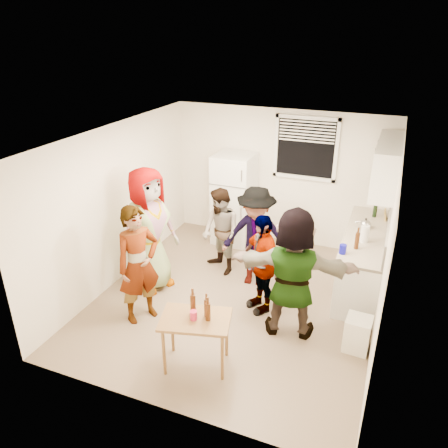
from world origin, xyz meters
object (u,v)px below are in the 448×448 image
at_px(kettle, 365,228).
at_px(guest_orange, 288,330).
at_px(guest_stripe, 143,316).
at_px(wine_bottle, 374,217).
at_px(blue_cup, 342,253).
at_px(red_cup, 194,319).
at_px(guest_black, 260,307).
at_px(guest_back_right, 254,282).
at_px(beer_bottle_table, 193,313).
at_px(trash_bin, 358,333).
at_px(guest_grey, 153,285).
at_px(beer_bottle_counter, 356,249).
at_px(refrigerator, 234,199).
at_px(serving_table, 197,364).
at_px(guest_back_left, 221,270).

bearing_deg(kettle, guest_orange, -107.20).
height_order(guest_stripe, guest_orange, guest_orange).
distance_m(wine_bottle, blue_cup, 1.53).
xyz_separation_m(red_cup, guest_black, (0.38, 1.44, -0.69)).
height_order(red_cup, guest_back_right, red_cup).
xyz_separation_m(kettle, guest_stripe, (-2.74, -2.24, -0.90)).
bearing_deg(beer_bottle_table, guest_black, 71.85).
relative_size(blue_cup, trash_bin, 0.29).
bearing_deg(guest_grey, guest_stripe, -139.33).
bearing_deg(guest_grey, red_cup, -114.56).
bearing_deg(beer_bottle_counter, refrigerator, 151.04).
xyz_separation_m(trash_bin, guest_grey, (-3.20, 0.35, -0.25)).
relative_size(kettle, beer_bottle_counter, 0.91).
xyz_separation_m(refrigerator, guest_grey, (-0.63, -2.01, -0.85)).
bearing_deg(serving_table, wine_bottle, 62.95).
height_order(trash_bin, guest_back_left, trash_bin).
relative_size(beer_bottle_table, guest_grey, 0.13).
bearing_deg(guest_back_left, beer_bottle_table, -41.54).
height_order(beer_bottle_table, guest_black, beer_bottle_table).
bearing_deg(guest_stripe, guest_back_left, 11.63).
xyz_separation_m(guest_grey, guest_stripe, (0.29, -0.78, 0.00)).
distance_m(wine_bottle, guest_back_right, 2.28).
xyz_separation_m(guest_grey, guest_back_left, (0.84, 0.83, 0.00)).
bearing_deg(blue_cup, kettle, 77.83).
bearing_deg(guest_stripe, blue_cup, -32.85).
distance_m(refrigerator, blue_cup, 2.67).
bearing_deg(kettle, trash_bin, -79.61).
relative_size(trash_bin, red_cup, 4.11).
xyz_separation_m(guest_back_right, guest_black, (0.30, -0.64, 0.00)).
xyz_separation_m(beer_bottle_counter, guest_grey, (-2.98, -0.71, -0.90)).
distance_m(beer_bottle_counter, serving_table, 2.75).
relative_size(kettle, red_cup, 1.96).
distance_m(refrigerator, guest_orange, 2.98).
xyz_separation_m(guest_back_left, guest_back_right, (0.64, -0.13, 0.00)).
bearing_deg(beer_bottle_table, refrigerator, 102.32).
distance_m(guest_stripe, guest_black, 1.71).
bearing_deg(guest_back_right, guest_back_left, 162.30).
xyz_separation_m(kettle, guest_black, (-1.25, -1.41, -0.90)).
xyz_separation_m(wine_bottle, beer_bottle_table, (-1.78, -3.27, -0.21)).
height_order(wine_bottle, guest_orange, wine_bottle).
bearing_deg(guest_stripe, wine_bottle, -15.18).
relative_size(beer_bottle_counter, guest_back_left, 0.17).
bearing_deg(guest_back_right, guest_grey, -160.82).
distance_m(beer_bottle_table, guest_black, 1.56).
bearing_deg(blue_cup, wine_bottle, 78.32).
distance_m(wine_bottle, beer_bottle_counter, 1.29).
bearing_deg(wine_bottle, guest_orange, -109.72).
bearing_deg(refrigerator, wine_bottle, -0.43).
bearing_deg(beer_bottle_counter, beer_bottle_table, -129.45).
height_order(wine_bottle, beer_bottle_counter, wine_bottle).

